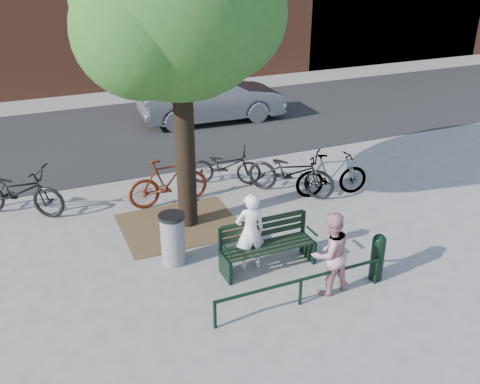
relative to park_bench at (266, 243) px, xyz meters
name	(u,v)px	position (x,y,z in m)	size (l,w,h in m)	color
ground	(268,267)	(0.00, -0.08, -0.48)	(90.00, 90.00, 0.00)	gray
dirt_pit	(180,225)	(-1.00, 2.12, -0.47)	(2.40, 2.00, 0.02)	brown
road	(149,131)	(0.00, 8.42, -0.47)	(40.00, 7.00, 0.01)	black
park_bench	(266,243)	(0.00, 0.00, 0.00)	(1.74, 0.54, 0.97)	black
guard_railing	(301,284)	(0.00, -1.28, -0.08)	(3.06, 0.06, 0.51)	black
street_tree	(181,5)	(-0.75, 2.12, 3.94)	(4.20, 3.80, 6.50)	black
person_left	(250,232)	(-0.29, 0.07, 0.26)	(0.54, 0.35, 1.48)	silver
person_right	(330,253)	(0.62, -1.13, 0.27)	(0.72, 0.56, 1.49)	#B87E8A
bollard	(378,255)	(1.60, -1.15, 0.00)	(0.24, 0.24, 0.89)	black
litter_bin	(173,239)	(-1.53, 0.78, 0.03)	(0.49, 0.49, 1.00)	gray
bicycle_a	(18,191)	(-4.03, 3.99, 0.08)	(0.75, 2.14, 1.12)	black
bicycle_b	(168,182)	(-0.90, 3.19, 0.08)	(0.52, 1.85, 1.11)	#51190B
bicycle_c	(225,166)	(0.71, 3.75, -0.01)	(0.62, 1.77, 0.93)	black
bicycle_d	(332,175)	(2.73, 2.12, 0.05)	(0.49, 1.75, 1.05)	gray
bicycle_e	(291,172)	(1.90, 2.58, 0.08)	(0.74, 2.11, 1.11)	black
parked_car	(212,98)	(2.22, 8.66, 0.30)	(1.65, 4.73, 1.56)	slate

